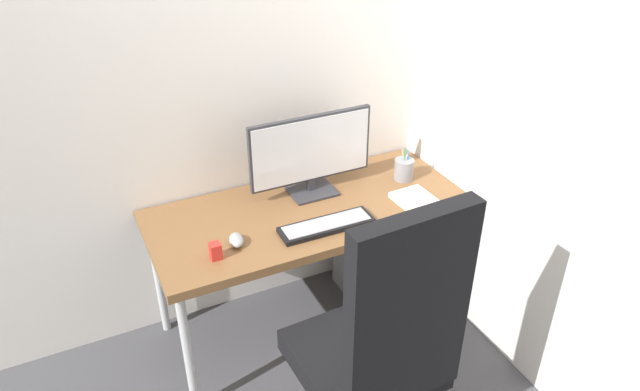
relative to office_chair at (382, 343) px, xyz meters
name	(u,v)px	position (x,y,z in m)	size (l,w,h in m)	color
ground_plane	(311,321)	(0.10, 0.82, -0.62)	(8.00, 8.00, 0.00)	#4C4C51
wall_back	(275,40)	(0.10, 1.18, 0.78)	(3.13, 0.04, 2.80)	white
wall_side_right	(498,54)	(0.87, 0.58, 0.78)	(0.04, 2.30, 2.80)	white
desk	(310,218)	(0.10, 0.82, 0.03)	(1.49, 0.66, 0.70)	brown
office_chair	(382,343)	(0.00, 0.00, 0.00)	(0.55, 0.57, 1.25)	black
filing_cabinet	(389,253)	(0.57, 0.83, -0.34)	(0.42, 0.51, 0.57)	slate
monitor	(311,152)	(0.17, 0.95, 0.30)	(0.61, 0.18, 0.40)	#333338
keyboard	(326,225)	(0.09, 0.64, 0.09)	(0.43, 0.13, 0.03)	black
mouse	(236,240)	(-0.30, 0.70, 0.10)	(0.06, 0.10, 0.04)	#9EA0A5
pen_holder	(404,169)	(0.64, 0.87, 0.14)	(0.10, 0.10, 0.18)	gray
notebook	(416,201)	(0.57, 0.64, 0.09)	(0.17, 0.22, 0.03)	silver
desk_clamp_accessory	(215,251)	(-0.41, 0.64, 0.12)	(0.05, 0.05, 0.07)	red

